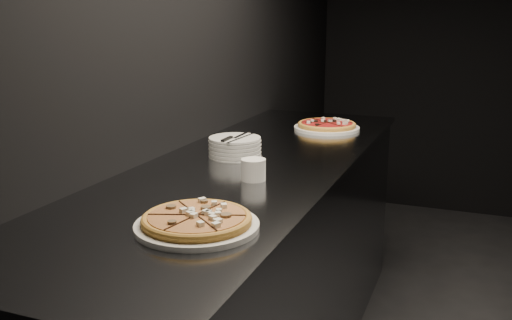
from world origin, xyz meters
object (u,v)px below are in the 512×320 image
at_px(ramekin, 253,169).
at_px(pizza_tomato, 327,126).
at_px(cutlery, 235,138).
at_px(pizza_mushroom, 197,221).
at_px(plate_stack, 235,147).
at_px(counter, 250,273).

bearing_deg(ramekin, pizza_tomato, 89.68).
relative_size(cutlery, ramekin, 2.59).
bearing_deg(cutlery, pizza_tomato, 74.76).
relative_size(pizza_mushroom, cutlery, 1.72).
bearing_deg(pizza_mushroom, plate_stack, 106.48).
distance_m(pizza_mushroom, pizza_tomato, 1.44).
distance_m(counter, pizza_tomato, 0.89).
distance_m(pizza_mushroom, cutlery, 0.79).
xyz_separation_m(plate_stack, cutlery, (0.01, -0.02, 0.04)).
xyz_separation_m(plate_stack, ramekin, (0.20, -0.29, 0.00)).
relative_size(pizza_mushroom, plate_stack, 1.82).
bearing_deg(pizza_tomato, pizza_mushroom, -88.93).
height_order(counter, pizza_mushroom, pizza_mushroom).
xyz_separation_m(pizza_tomato, cutlery, (-0.19, -0.69, 0.06)).
relative_size(counter, pizza_mushroom, 6.51).
distance_m(pizza_tomato, ramekin, 0.96).
bearing_deg(counter, pizza_tomato, 81.66).
bearing_deg(pizza_tomato, plate_stack, -106.67).
xyz_separation_m(pizza_mushroom, ramekin, (-0.03, 0.48, 0.02)).
distance_m(cutlery, ramekin, 0.33).
xyz_separation_m(counter, cutlery, (-0.08, 0.05, 0.54)).
bearing_deg(ramekin, cutlery, 124.44).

